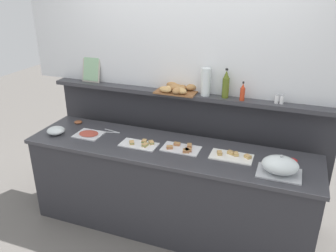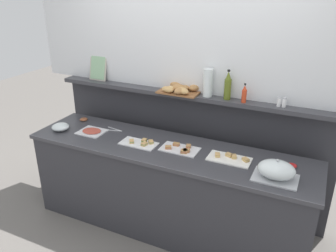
% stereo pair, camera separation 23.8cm
% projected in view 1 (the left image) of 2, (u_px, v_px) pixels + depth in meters
% --- Properties ---
extents(ground_plane, '(12.00, 12.00, 0.00)m').
position_uv_depth(ground_plane, '(186.00, 194.00, 3.99)').
color(ground_plane, slate).
extents(buffet_counter, '(2.68, 0.67, 0.88)m').
position_uv_depth(buffet_counter, '(168.00, 188.00, 3.30)').
color(buffet_counter, '#2D2D33').
rests_on(buffet_counter, ground_plane).
extents(back_ledge_unit, '(2.88, 0.22, 1.27)m').
position_uv_depth(back_ledge_unit, '(185.00, 145.00, 3.65)').
color(back_ledge_unit, '#2D2D33').
rests_on(back_ledge_unit, ground_plane).
extents(upper_wall_panel, '(3.48, 0.08, 1.33)m').
position_uv_depth(upper_wall_panel, '(188.00, 21.00, 3.17)').
color(upper_wall_panel, silver).
rests_on(upper_wall_panel, back_ledge_unit).
extents(sandwich_platter_side, '(0.36, 0.20, 0.04)m').
position_uv_depth(sandwich_platter_side, '(232.00, 156.00, 2.96)').
color(sandwich_platter_side, white).
rests_on(sandwich_platter_side, buffet_counter).
extents(sandwich_platter_front, '(0.35, 0.18, 0.04)m').
position_uv_depth(sandwich_platter_front, '(140.00, 144.00, 3.17)').
color(sandwich_platter_front, white).
rests_on(sandwich_platter_front, buffet_counter).
extents(sandwich_platter_rear, '(0.34, 0.20, 0.04)m').
position_uv_depth(sandwich_platter_rear, '(182.00, 148.00, 3.08)').
color(sandwich_platter_rear, silver).
rests_on(sandwich_platter_rear, buffet_counter).
extents(cold_cuts_platter, '(0.26, 0.23, 0.02)m').
position_uv_depth(cold_cuts_platter, '(89.00, 134.00, 3.37)').
color(cold_cuts_platter, silver).
rests_on(cold_cuts_platter, buffet_counter).
extents(serving_cloche, '(0.34, 0.24, 0.17)m').
position_uv_depth(serving_cloche, '(280.00, 166.00, 2.68)').
color(serving_cloche, '#B7BABF').
rests_on(serving_cloche, buffet_counter).
extents(glass_bowl_large, '(0.17, 0.17, 0.07)m').
position_uv_depth(glass_bowl_large, '(56.00, 131.00, 3.39)').
color(glass_bowl_large, silver).
rests_on(glass_bowl_large, buffet_counter).
extents(condiment_bowl_teal, '(0.08, 0.08, 0.03)m').
position_uv_depth(condiment_bowl_teal, '(78.00, 122.00, 3.64)').
color(condiment_bowl_teal, brown).
rests_on(condiment_bowl_teal, buffet_counter).
extents(condiment_bowl_cream, '(0.08, 0.08, 0.03)m').
position_uv_depth(condiment_bowl_cream, '(293.00, 160.00, 2.87)').
color(condiment_bowl_cream, red).
rests_on(condiment_bowl_cream, buffet_counter).
extents(serving_tongs, '(0.19, 0.08, 0.01)m').
position_uv_depth(serving_tongs, '(112.00, 132.00, 3.44)').
color(serving_tongs, '#B7BABF').
rests_on(serving_tongs, buffet_counter).
extents(hot_sauce_bottle, '(0.04, 0.04, 0.18)m').
position_uv_depth(hot_sauce_bottle, '(243.00, 92.00, 3.11)').
color(hot_sauce_bottle, red).
rests_on(hot_sauce_bottle, back_ledge_unit).
extents(olive_oil_bottle, '(0.06, 0.06, 0.28)m').
position_uv_depth(olive_oil_bottle, '(226.00, 85.00, 3.17)').
color(olive_oil_bottle, '#56661E').
rests_on(olive_oil_bottle, back_ledge_unit).
extents(salt_shaker, '(0.03, 0.03, 0.09)m').
position_uv_depth(salt_shaker, '(277.00, 99.00, 3.05)').
color(salt_shaker, white).
rests_on(salt_shaker, back_ledge_unit).
extents(pepper_shaker, '(0.03, 0.03, 0.09)m').
position_uv_depth(pepper_shaker, '(282.00, 99.00, 3.04)').
color(pepper_shaker, white).
rests_on(pepper_shaker, back_ledge_unit).
extents(bread_basket, '(0.40, 0.32, 0.08)m').
position_uv_depth(bread_basket, '(177.00, 89.00, 3.35)').
color(bread_basket, brown).
rests_on(bread_basket, back_ledge_unit).
extents(framed_picture, '(0.21, 0.08, 0.27)m').
position_uv_depth(framed_picture, '(91.00, 69.00, 3.67)').
color(framed_picture, '#B2AD9E').
rests_on(framed_picture, back_ledge_unit).
extents(water_carafe, '(0.09, 0.09, 0.26)m').
position_uv_depth(water_carafe, '(206.00, 82.00, 3.23)').
color(water_carafe, silver).
rests_on(water_carafe, back_ledge_unit).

